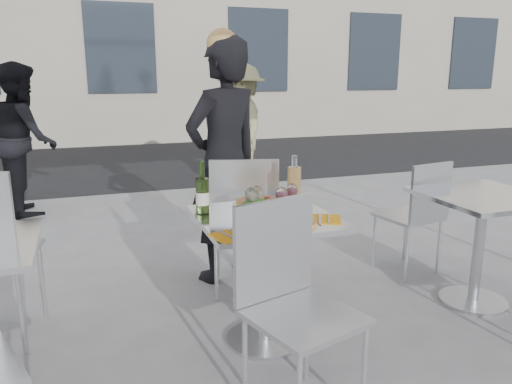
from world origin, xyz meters
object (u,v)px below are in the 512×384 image
object	(u,v)px
wine_bottle	(202,194)
side_chair_rfar	(418,209)
chair_near	(290,290)
pedestrian_b	(242,128)
carafe	(294,184)
sugar_shaker	(284,201)
side_table_right	(481,226)
pizza_far	(259,203)
pedestrian_a	(24,139)
wineglass_white_a	(251,196)
wineglass_red_b	(292,192)
woman_diner	(224,162)
napkin_left	(232,236)
chair_far	(244,215)
main_table	(265,253)
pizza_near	(284,221)
wineglass_red_a	(282,195)
napkin_right	(323,219)
salad_plate	(256,207)
wineglass_white_b	(257,194)

from	to	relation	value
wine_bottle	side_chair_rfar	bearing A→B (deg)	12.85
chair_near	pedestrian_b	size ratio (longest dim) A/B	0.59
carafe	sugar_shaker	distance (m)	0.16
side_table_right	chair_near	world-z (taller)	chair_near
side_chair_rfar	pizza_far	xyz separation A→B (m)	(-1.38, -0.33, 0.25)
pedestrian_a	wineglass_white_a	size ratio (longest dim) A/B	10.32
pizza_far	wineglass_red_b	xyz separation A→B (m)	(0.13, -0.16, 0.09)
chair_near	wine_bottle	distance (m)	0.80
woman_diner	pedestrian_b	size ratio (longest dim) A/B	1.07
napkin_left	chair_far	bearing A→B (deg)	51.60
main_table	side_table_right	xyz separation A→B (m)	(1.50, 0.00, 0.00)
wine_bottle	wineglass_white_a	world-z (taller)	wine_bottle
pizza_near	napkin_left	bearing A→B (deg)	-160.72
sugar_shaker	carafe	bearing A→B (deg)	44.59
main_table	side_table_right	distance (m)	1.50
wine_bottle	wineglass_red_a	world-z (taller)	wine_bottle
chair_far	woman_diner	bearing A→B (deg)	-67.89
sugar_shaker	wineglass_red_b	distance (m)	0.07
chair_far	napkin_right	xyz separation A→B (m)	(0.19, -0.78, 0.18)
napkin_left	wine_bottle	bearing A→B (deg)	78.54
salad_plate	sugar_shaker	size ratio (longest dim) A/B	2.06
main_table	sugar_shaker	distance (m)	0.31
wineglass_white_a	napkin_right	size ratio (longest dim) A/B	0.65
chair_near	wineglass_red_b	bearing A→B (deg)	49.93
side_table_right	side_chair_rfar	xyz separation A→B (m)	(-0.08, 0.54, -0.02)
pedestrian_a	sugar_shaker	size ratio (longest dim) A/B	15.19
woman_diner	wine_bottle	distance (m)	0.91
wine_bottle	napkin_left	world-z (taller)	wine_bottle
wineglass_red_b	salad_plate	bearing A→B (deg)	177.88
main_table	pedestrian_b	distance (m)	3.81
pedestrian_a	napkin_left	xyz separation A→B (m)	(1.22, -3.72, -0.06)
sugar_shaker	salad_plate	bearing A→B (deg)	-172.70
pedestrian_b	wineglass_red_b	size ratio (longest dim) A/B	10.38
pedestrian_a	wine_bottle	distance (m)	3.51
chair_far	woman_diner	distance (m)	0.47
side_chair_rfar	wineglass_red_b	xyz separation A→B (m)	(-1.24, -0.49, 0.34)
salad_plate	wine_bottle	bearing A→B (deg)	162.53
carafe	wineglass_white_b	bearing A→B (deg)	-155.79
wineglass_white_b	salad_plate	bearing A→B (deg)	-156.62
wineglass_red_a	napkin_right	bearing A→B (deg)	-40.82
wine_bottle	wineglass_white_a	bearing A→B (deg)	-24.38
side_table_right	carafe	xyz separation A→B (m)	(-1.25, 0.19, 0.33)
wineglass_red_b	chair_near	bearing A→B (deg)	-113.62
chair_far	woman_diner	size ratio (longest dim) A/B	0.56
side_table_right	napkin_left	world-z (taller)	napkin_left
wineglass_red_b	napkin_right	size ratio (longest dim) A/B	0.65
pizza_far	napkin_right	world-z (taller)	pizza_far
salad_plate	pedestrian_b	bearing A→B (deg)	73.37
wine_bottle	wineglass_red_b	world-z (taller)	wine_bottle
pizza_far	sugar_shaker	xyz separation A→B (m)	(0.10, -0.13, 0.04)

